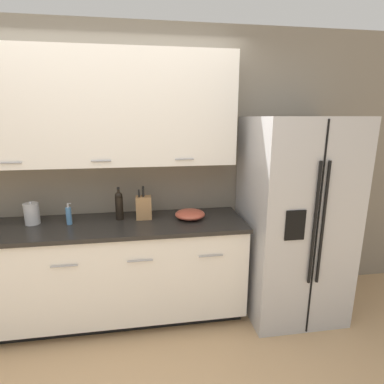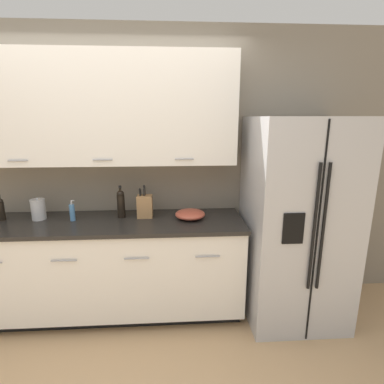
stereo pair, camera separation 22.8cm
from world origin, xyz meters
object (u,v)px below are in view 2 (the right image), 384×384
(knife_block, at_px, (145,206))
(refrigerator, at_px, (295,221))
(steel_canister, at_px, (38,209))
(wine_bottle, at_px, (121,203))
(oil_bottle, at_px, (1,209))
(soap_dispenser, at_px, (72,212))
(mixing_bowl, at_px, (190,214))

(knife_block, bearing_deg, refrigerator, -7.32)
(steel_canister, bearing_deg, wine_bottle, 0.76)
(refrigerator, height_order, oil_bottle, refrigerator)
(refrigerator, relative_size, wine_bottle, 6.14)
(refrigerator, distance_m, soap_dispenser, 1.97)
(oil_bottle, bearing_deg, refrigerator, -3.64)
(knife_block, relative_size, soap_dispenser, 1.59)
(refrigerator, bearing_deg, steel_canister, 175.61)
(steel_canister, height_order, mixing_bowl, steel_canister)
(oil_bottle, height_order, mixing_bowl, oil_bottle)
(refrigerator, xyz_separation_m, wine_bottle, (-1.55, 0.18, 0.14))
(wine_bottle, bearing_deg, knife_block, -3.37)
(mixing_bowl, bearing_deg, soap_dispenser, 179.40)
(knife_block, xyz_separation_m, mixing_bowl, (0.41, -0.06, -0.07))
(knife_block, height_order, mixing_bowl, knife_block)
(wine_bottle, relative_size, soap_dispenser, 1.58)
(refrigerator, xyz_separation_m, steel_canister, (-2.28, 0.17, 0.10))
(steel_canister, bearing_deg, mixing_bowl, -2.84)
(refrigerator, height_order, steel_canister, refrigerator)
(refrigerator, distance_m, wine_bottle, 1.57)
(knife_block, xyz_separation_m, steel_canister, (-0.94, 0.00, -0.01))
(knife_block, height_order, soap_dispenser, knife_block)
(steel_canister, bearing_deg, refrigerator, -4.39)
(wine_bottle, distance_m, mixing_bowl, 0.63)
(knife_block, xyz_separation_m, soap_dispenser, (-0.63, -0.05, -0.03))
(refrigerator, distance_m, mixing_bowl, 0.94)
(refrigerator, height_order, soap_dispenser, refrigerator)
(wine_bottle, bearing_deg, refrigerator, -6.78)
(wine_bottle, xyz_separation_m, mixing_bowl, (0.62, -0.08, -0.09))
(steel_canister, bearing_deg, knife_block, -0.18)
(wine_bottle, distance_m, soap_dispenser, 0.42)
(knife_block, height_order, steel_canister, knife_block)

